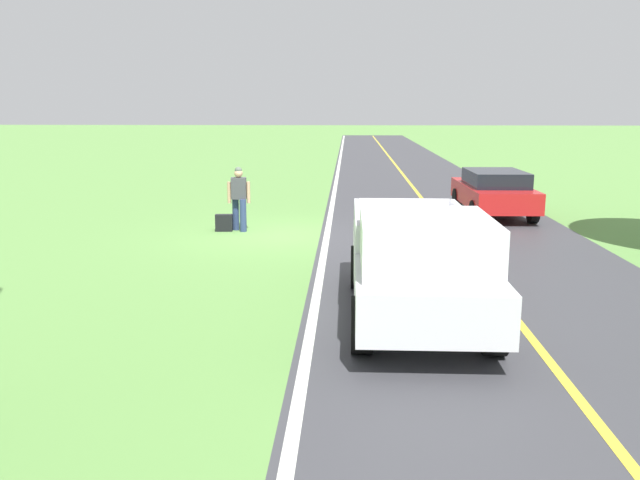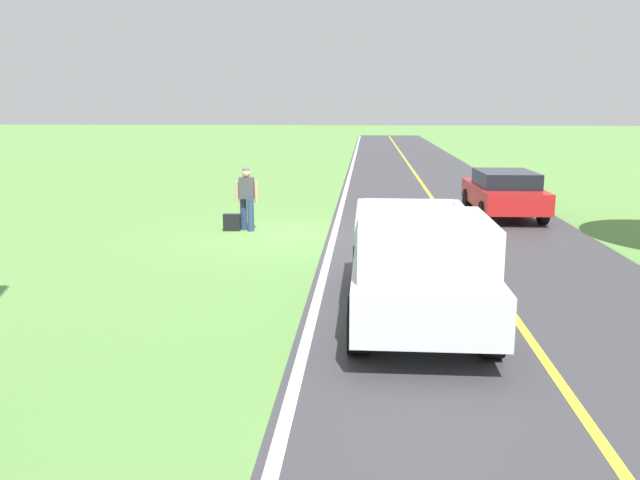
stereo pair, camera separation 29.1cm
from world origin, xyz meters
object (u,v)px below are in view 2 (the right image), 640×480
object	(u,v)px
hitchhiker_walking	(247,195)
pickup_truck_passing	(418,262)
suitcase_carried	(232,222)
sedan_near_oncoming	(504,192)

from	to	relation	value
hitchhiker_walking	pickup_truck_passing	bearing A→B (deg)	118.51
suitcase_carried	pickup_truck_passing	bearing A→B (deg)	26.78
hitchhiker_walking	pickup_truck_passing	distance (m)	8.54
hitchhiker_walking	suitcase_carried	bearing A→B (deg)	15.35
pickup_truck_passing	sedan_near_oncoming	world-z (taller)	pickup_truck_passing
hitchhiker_walking	suitcase_carried	distance (m)	0.86
suitcase_carried	pickup_truck_passing	world-z (taller)	pickup_truck_passing
hitchhiker_walking	suitcase_carried	world-z (taller)	hitchhiker_walking
suitcase_carried	pickup_truck_passing	xyz separation A→B (m)	(-4.49, 7.39, 0.74)
hitchhiker_walking	pickup_truck_passing	xyz separation A→B (m)	(-4.08, 7.50, -0.01)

